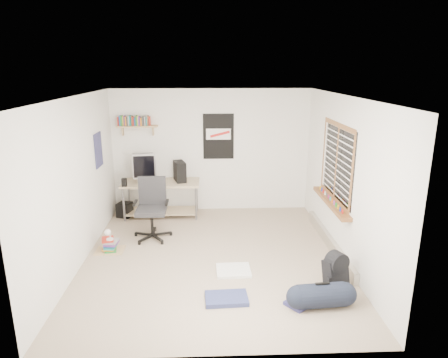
{
  "coord_description": "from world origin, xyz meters",
  "views": [
    {
      "loc": [
        -0.05,
        -5.75,
        2.9
      ],
      "look_at": [
        0.19,
        0.36,
        1.18
      ],
      "focal_mm": 32.0,
      "sensor_mm": 36.0,
      "label": 1
    }
  ],
  "objects_px": {
    "backpack": "(336,274)",
    "duffel_bag": "(321,297)",
    "desk": "(162,198)",
    "office_chair": "(151,212)",
    "book_stack": "(109,242)"
  },
  "relations": [
    {
      "from": "backpack",
      "to": "duffel_bag",
      "type": "bearing_deg",
      "value": -149.89
    },
    {
      "from": "desk",
      "to": "backpack",
      "type": "xyz_separation_m",
      "value": [
        2.66,
        -2.84,
        -0.16
      ]
    },
    {
      "from": "office_chair",
      "to": "duffel_bag",
      "type": "relative_size",
      "value": 1.77
    },
    {
      "from": "office_chair",
      "to": "desk",
      "type": "bearing_deg",
      "value": 87.34
    },
    {
      "from": "book_stack",
      "to": "desk",
      "type": "bearing_deg",
      "value": 66.7
    },
    {
      "from": "backpack",
      "to": "desk",
      "type": "bearing_deg",
      "value": 108.34
    },
    {
      "from": "desk",
      "to": "backpack",
      "type": "bearing_deg",
      "value": -42.41
    },
    {
      "from": "backpack",
      "to": "duffel_bag",
      "type": "xyz_separation_m",
      "value": [
        -0.31,
        -0.45,
        -0.06
      ]
    },
    {
      "from": "desk",
      "to": "office_chair",
      "type": "distance_m",
      "value": 1.1
    },
    {
      "from": "desk",
      "to": "duffel_bag",
      "type": "height_order",
      "value": "desk"
    },
    {
      "from": "duffel_bag",
      "to": "office_chair",
      "type": "bearing_deg",
      "value": 132.76
    },
    {
      "from": "office_chair",
      "to": "duffel_bag",
      "type": "height_order",
      "value": "office_chair"
    },
    {
      "from": "office_chair",
      "to": "duffel_bag",
      "type": "distance_m",
      "value": 3.26
    },
    {
      "from": "desk",
      "to": "office_chair",
      "type": "height_order",
      "value": "office_chair"
    },
    {
      "from": "duffel_bag",
      "to": "book_stack",
      "type": "xyz_separation_m",
      "value": [
        -3.03,
        1.7,
        0.01
      ]
    }
  ]
}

